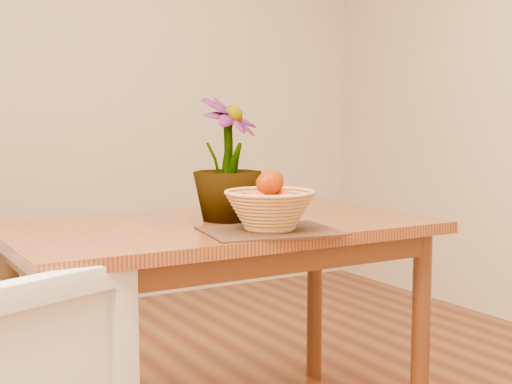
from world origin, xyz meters
TOP-DOWN VIEW (x-y plane):
  - wall_back at (0.00, 2.25)m, footprint 4.00×0.02m
  - table at (0.00, 0.30)m, footprint 1.40×0.80m
  - placemat at (0.04, 0.03)m, footprint 0.45×0.37m
  - wicker_basket at (0.04, 0.03)m, footprint 0.28×0.28m
  - orange_pile at (0.04, 0.03)m, footprint 0.19×0.19m
  - potted_plant at (0.04, 0.31)m, footprint 0.32×0.32m

SIDE VIEW (x-z plane):
  - table at x=0.00m, z-range 0.29..1.04m
  - placemat at x=0.04m, z-range 0.75..0.76m
  - wicker_basket at x=0.04m, z-range 0.76..0.87m
  - orange_pile at x=0.04m, z-range 0.80..0.94m
  - potted_plant at x=0.04m, z-range 0.75..1.17m
  - wall_back at x=0.00m, z-range 0.00..2.70m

